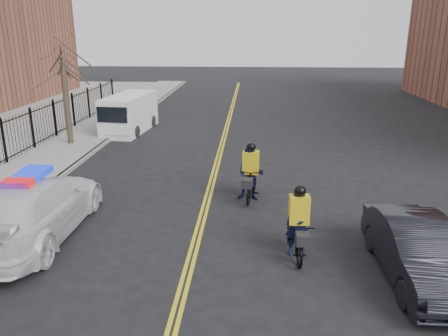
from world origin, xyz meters
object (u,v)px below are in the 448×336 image
cargo_van (129,114)px  cyclist_near (298,231)px  dark_sedan (418,251)px  cyclist_far (250,177)px  police_cruiser (33,208)px

cargo_van → cyclist_near: 16.20m
dark_sedan → cyclist_far: 6.14m
cargo_van → cyclist_near: (8.23, -13.96, -0.35)m
cyclist_near → cyclist_far: 4.02m
dark_sedan → cargo_van: cargo_van is taller
cyclist_far → dark_sedan: bearing=-42.1°
dark_sedan → police_cruiser: bearing=169.9°
dark_sedan → cyclist_far: (-3.90, 4.75, 0.09)m
police_cruiser → cargo_van: size_ratio=1.16×
dark_sedan → cyclist_near: (-2.66, 0.92, -0.04)m
police_cruiser → cyclist_near: bearing=174.2°
police_cruiser → dark_sedan: police_cruiser is taller
dark_sedan → cyclist_near: bearing=159.6°
cargo_van → cyclist_near: cargo_van is taller
cargo_van → cyclist_near: bearing=-54.3°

